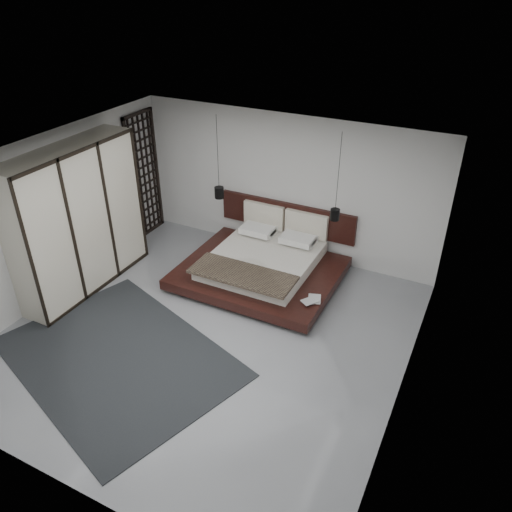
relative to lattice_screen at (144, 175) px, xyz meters
The scene contains 14 objects.
floor 4.05m from the lattice_screen, 39.71° to the right, with size 6.00×6.00×0.00m, color gray.
ceiling 4.12m from the lattice_screen, 39.71° to the right, with size 6.00×6.00×0.00m, color white.
wall_back 3.00m from the lattice_screen, 10.56° to the left, with size 6.00×6.00×0.00m, color silver.
wall_front 6.20m from the lattice_screen, 61.57° to the right, with size 6.00×6.00×0.00m, color silver.
wall_left 2.45m from the lattice_screen, 91.17° to the right, with size 6.00×6.00×0.00m, color silver.
wall_right 6.44m from the lattice_screen, 22.38° to the right, with size 6.00×6.00×0.00m, color silver.
lattice_screen is the anchor object (origin of this frame).
bed 3.21m from the lattice_screen, 10.27° to the right, with size 2.81×2.40×1.08m.
book_lower 4.45m from the lattice_screen, 16.13° to the right, with size 0.21×0.28×0.03m, color #99724C.
book_upper 4.43m from the lattice_screen, 16.59° to the right, with size 0.19×0.26×0.02m, color #99724C.
pendant_left 1.85m from the lattice_screen, ahead, with size 0.18×0.18×1.60m.
pendant_right 4.16m from the lattice_screen, ahead, with size 0.16×0.16×1.55m.
wardrobe 2.19m from the lattice_screen, 83.40° to the right, with size 0.62×2.64×2.59m.
rug 4.27m from the lattice_screen, 60.02° to the right, with size 3.50×2.50×0.01m, color black.
Camera 1 is at (3.45, -5.20, 5.14)m, focal length 35.00 mm.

